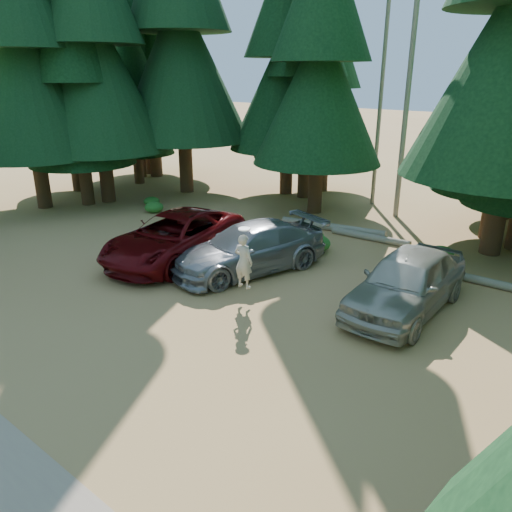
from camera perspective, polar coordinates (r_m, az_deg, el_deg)
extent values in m
plane|color=#AF814A|center=(14.65, -11.59, -7.13)|extent=(160.00, 160.00, 0.00)
cylinder|color=gray|center=(24.46, 17.03, 18.03)|extent=(0.24, 0.24, 12.00)
cylinder|color=gray|center=(26.69, 14.00, 16.28)|extent=(0.20, 0.20, 10.00)
imported|color=#5A070A|center=(18.80, -9.26, 2.16)|extent=(3.81, 6.60, 1.73)
imported|color=#929399|center=(17.46, -0.80, 0.89)|extent=(3.97, 6.19, 1.67)
imported|color=#B0AD9C|center=(15.17, 16.87, -2.85)|extent=(2.18, 5.34, 1.81)
imported|color=beige|center=(14.95, -1.43, -0.61)|extent=(0.65, 0.46, 1.69)
cylinder|color=white|center=(14.66, -1.34, 3.12)|extent=(0.36, 0.36, 0.04)
cylinder|color=gray|center=(22.36, 8.69, 3.29)|extent=(4.75, 1.22, 0.34)
cylinder|color=gray|center=(21.39, 12.90, 2.12)|extent=(3.44, 0.53, 0.28)
cylinder|color=gray|center=(18.28, 22.30, -2.12)|extent=(4.38, 0.42, 0.28)
ellipsoid|color=#236F21|center=(25.56, -11.58, 5.48)|extent=(0.93, 0.93, 0.51)
ellipsoid|color=#236F21|center=(24.12, -7.65, 4.84)|extent=(0.95, 0.95, 0.52)
ellipsoid|color=#236F21|center=(19.66, 6.79, 1.45)|extent=(1.19, 1.19, 0.65)
ellipsoid|color=#236F21|center=(20.55, 6.40, 2.19)|extent=(1.03, 1.03, 0.57)
ellipsoid|color=#236F21|center=(17.16, 20.11, -2.86)|extent=(0.92, 0.92, 0.51)
ellipsoid|color=#236F21|center=(19.92, 20.39, 0.31)|extent=(0.93, 0.93, 0.51)
ellipsoid|color=#236F21|center=(26.90, -11.84, 6.14)|extent=(0.83, 0.83, 0.46)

